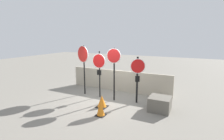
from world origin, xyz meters
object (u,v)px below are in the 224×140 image
at_px(stop_sign_0, 83,59).
at_px(traffic_cone_1, 102,101).
at_px(traffic_cone_0, 101,108).
at_px(stop_sign_2, 114,63).
at_px(storage_crate, 160,104).
at_px(stop_sign_1, 99,65).
at_px(stop_sign_3, 137,73).

bearing_deg(stop_sign_0, traffic_cone_1, -14.41).
distance_m(stop_sign_0, traffic_cone_0, 3.24).
height_order(stop_sign_2, storage_crate, stop_sign_2).
height_order(stop_sign_1, stop_sign_2, stop_sign_2).
height_order(stop_sign_0, traffic_cone_1, stop_sign_0).
distance_m(traffic_cone_1, storage_crate, 2.45).
distance_m(stop_sign_0, stop_sign_3, 2.98).
bearing_deg(stop_sign_3, traffic_cone_1, -164.04).
bearing_deg(stop_sign_0, stop_sign_3, 18.86).
relative_size(stop_sign_3, traffic_cone_0, 3.50).
bearing_deg(stop_sign_1, storage_crate, -4.86).
bearing_deg(traffic_cone_0, stop_sign_2, 98.69).
relative_size(stop_sign_2, storage_crate, 2.93).
bearing_deg(traffic_cone_1, stop_sign_1, 125.23).
distance_m(traffic_cone_0, storage_crate, 2.47).
relative_size(stop_sign_2, traffic_cone_0, 4.10).
distance_m(stop_sign_1, stop_sign_3, 1.97).
distance_m(stop_sign_3, storage_crate, 1.64).
bearing_deg(stop_sign_2, stop_sign_1, 168.38).
xyz_separation_m(stop_sign_0, storage_crate, (4.06, -0.37, -1.61)).
bearing_deg(storage_crate, stop_sign_0, 174.84).
bearing_deg(traffic_cone_0, stop_sign_0, 138.44).
relative_size(stop_sign_3, traffic_cone_1, 4.11).
xyz_separation_m(stop_sign_1, stop_sign_2, (0.86, -0.10, 0.18)).
height_order(stop_sign_0, stop_sign_2, stop_sign_0).
distance_m(stop_sign_3, traffic_cone_1, 2.03).
relative_size(traffic_cone_0, traffic_cone_1, 1.18).
height_order(traffic_cone_1, storage_crate, storage_crate).
bearing_deg(stop_sign_0, stop_sign_1, 15.09).
relative_size(stop_sign_2, stop_sign_3, 1.17).
height_order(traffic_cone_0, storage_crate, traffic_cone_0).
bearing_deg(stop_sign_2, traffic_cone_0, -86.32).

